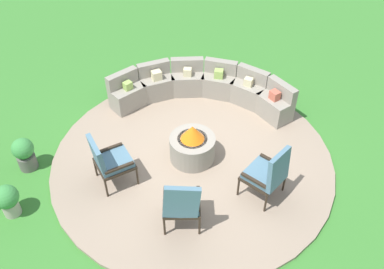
# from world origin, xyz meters

# --- Properties ---
(ground_plane) EXTENTS (24.00, 24.00, 0.00)m
(ground_plane) POSITION_xyz_m (0.00, 0.00, 0.00)
(ground_plane) COLOR #387A2D
(patio_circle) EXTENTS (5.19, 5.19, 0.06)m
(patio_circle) POSITION_xyz_m (0.00, 0.00, 0.03)
(patio_circle) COLOR gray
(patio_circle) RESTS_ON ground_plane
(fire_pit) EXTENTS (0.84, 0.84, 0.76)m
(fire_pit) POSITION_xyz_m (0.00, 0.00, 0.36)
(fire_pit) COLOR gray
(fire_pit) RESTS_ON patio_circle
(curved_stone_bench) EXTENTS (3.81, 1.58, 0.78)m
(curved_stone_bench) POSITION_xyz_m (0.27, 1.74, 0.38)
(curved_stone_bench) COLOR gray
(curved_stone_bench) RESTS_ON patio_circle
(lounge_chair_front_left) EXTENTS (0.80, 0.79, 1.03)m
(lounge_chair_front_left) POSITION_xyz_m (-1.42, -0.54, 0.60)
(lounge_chair_front_left) COLOR #2D2319
(lounge_chair_front_left) RESTS_ON patio_circle
(lounge_chair_front_right) EXTENTS (0.59, 0.57, 1.08)m
(lounge_chair_front_right) POSITION_xyz_m (-0.22, -1.51, 0.61)
(lounge_chair_front_right) COLOR #2D2319
(lounge_chair_front_right) RESTS_ON patio_circle
(lounge_chair_back_left) EXTENTS (0.84, 0.87, 1.07)m
(lounge_chair_back_left) POSITION_xyz_m (1.19, -0.95, 0.61)
(lounge_chair_back_left) COLOR #2D2319
(lounge_chair_back_left) RESTS_ON patio_circle
(potted_plant_0) EXTENTS (0.38, 0.38, 0.66)m
(potted_plant_0) POSITION_xyz_m (-3.01, -0.08, 0.36)
(potted_plant_0) COLOR #605B56
(potted_plant_0) RESTS_ON ground_plane
(potted_plant_2) EXTENTS (0.39, 0.39, 0.61)m
(potted_plant_2) POSITION_xyz_m (-3.00, -1.12, 0.35)
(potted_plant_2) COLOR #A89E8E
(potted_plant_2) RESTS_ON ground_plane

